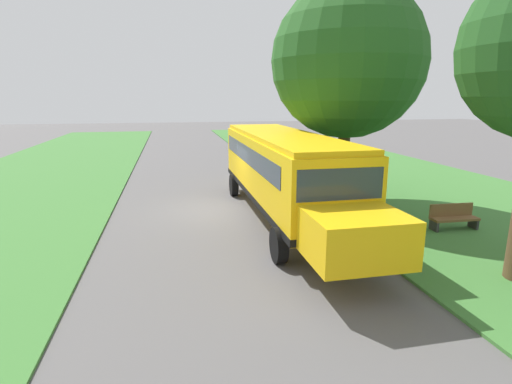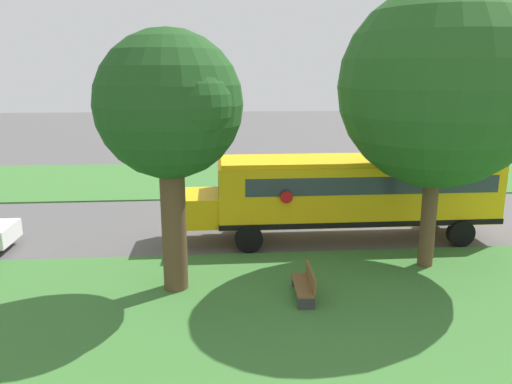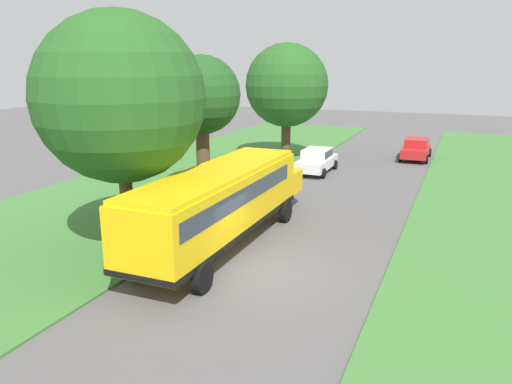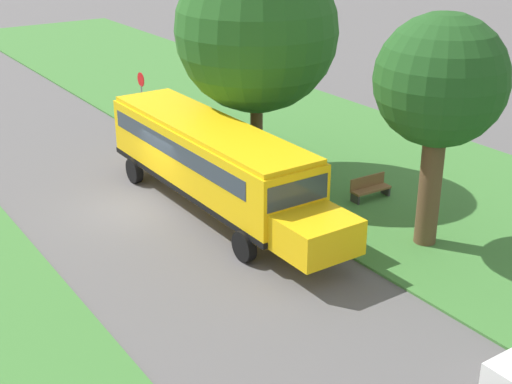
% 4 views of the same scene
% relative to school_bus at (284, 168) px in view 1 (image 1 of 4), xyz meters
% --- Properties ---
extents(ground_plane, '(120.00, 120.00, 0.00)m').
position_rel_school_bus_xyz_m(ground_plane, '(2.40, -1.76, -1.92)').
color(ground_plane, '#565454').
extents(grass_verge, '(12.00, 80.00, 0.08)m').
position_rel_school_bus_xyz_m(grass_verge, '(-7.60, -1.76, -1.88)').
color(grass_verge, '#3D7533').
rests_on(grass_verge, ground).
extents(school_bus, '(2.85, 12.42, 3.16)m').
position_rel_school_bus_xyz_m(school_bus, '(0.00, 0.00, 0.00)').
color(school_bus, yellow).
rests_on(school_bus, ground).
extents(oak_tree_beside_bus, '(6.19, 6.19, 8.96)m').
position_rel_school_bus_xyz_m(oak_tree_beside_bus, '(-3.24, -1.67, 3.88)').
color(oak_tree_beside_bus, brown).
rests_on(oak_tree_beside_bus, ground).
extents(stop_sign, '(0.08, 0.68, 2.74)m').
position_rel_school_bus_xyz_m(stop_sign, '(-2.20, -10.26, -0.19)').
color(stop_sign, gray).
rests_on(stop_sign, ground).
extents(park_bench, '(1.62, 0.56, 0.92)m').
position_rel_school_bus_xyz_m(park_bench, '(-5.23, 2.57, -1.45)').
color(park_bench, brown).
rests_on(park_bench, ground).
extents(trash_bin, '(0.56, 0.56, 0.90)m').
position_rel_school_bus_xyz_m(trash_bin, '(-3.14, -11.07, -1.47)').
color(trash_bin, '#2D4C33').
rests_on(trash_bin, ground).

